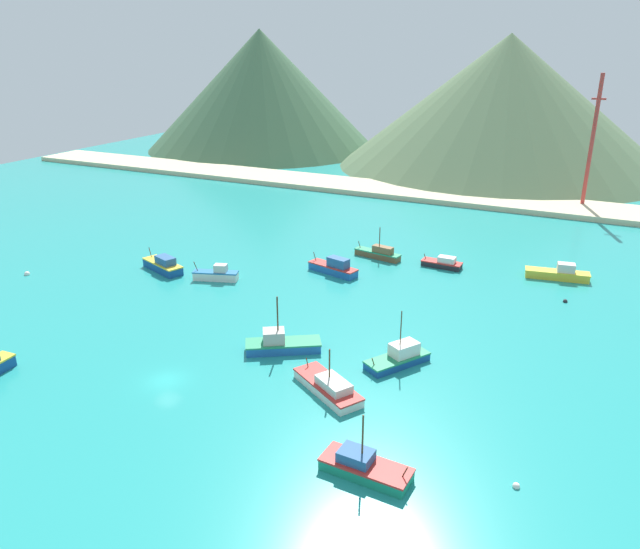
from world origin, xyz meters
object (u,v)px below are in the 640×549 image
(fishing_boat_1, at_px, (216,274))
(fishing_boat_12, at_px, (399,357))
(fishing_boat_4, at_px, (281,344))
(fishing_boat_6, at_px, (334,268))
(fishing_boat_11, at_px, (443,263))
(buoy_0, at_px, (516,486))
(fishing_boat_8, at_px, (559,274))
(buoy_2, at_px, (27,274))
(fishing_boat_0, at_px, (379,253))
(buoy_1, at_px, (565,301))
(fishing_boat_2, at_px, (163,265))
(fishing_boat_9, at_px, (329,386))
(radio_tower, at_px, (592,142))
(fishing_boat_3, at_px, (364,467))

(fishing_boat_1, distance_m, fishing_boat_12, 37.50)
(fishing_boat_4, distance_m, fishing_boat_12, 14.53)
(fishing_boat_6, relative_size, fishing_boat_11, 1.35)
(buoy_0, bearing_deg, fishing_boat_8, 91.87)
(buoy_2, bearing_deg, fishing_boat_0, 33.70)
(fishing_boat_0, relative_size, buoy_1, 13.32)
(buoy_1, bearing_deg, fishing_boat_2, -166.05)
(fishing_boat_6, bearing_deg, fishing_boat_12, -51.09)
(fishing_boat_8, bearing_deg, fishing_boat_0, -173.96)
(fishing_boat_4, height_order, fishing_boat_6, fishing_boat_4)
(fishing_boat_12, bearing_deg, fishing_boat_9, -117.43)
(fishing_boat_11, bearing_deg, buoy_2, -151.31)
(fishing_boat_4, relative_size, fishing_boat_8, 0.94)
(fishing_boat_1, distance_m, buoy_1, 53.33)
(fishing_boat_12, height_order, radio_tower, radio_tower)
(fishing_boat_1, relative_size, fishing_boat_2, 0.82)
(fishing_boat_2, distance_m, buoy_1, 63.38)
(fishing_boat_6, relative_size, buoy_1, 13.89)
(fishing_boat_3, xyz_separation_m, buoy_2, (-67.96, 21.54, -0.65))
(fishing_boat_3, height_order, fishing_boat_11, fishing_boat_3)
(buoy_1, relative_size, buoy_2, 0.75)
(fishing_boat_1, xyz_separation_m, buoy_1, (51.22, 14.81, -0.81))
(fishing_boat_4, bearing_deg, fishing_boat_2, 153.11)
(fishing_boat_11, distance_m, fishing_boat_12, 34.85)
(fishing_boat_4, distance_m, fishing_boat_11, 39.12)
(fishing_boat_8, distance_m, buoy_0, 53.34)
(fishing_boat_11, relative_size, fishing_boat_12, 0.81)
(buoy_0, xyz_separation_m, buoy_1, (0.17, 43.88, 0.00))
(fishing_boat_4, bearing_deg, fishing_boat_8, 55.01)
(radio_tower, bearing_deg, buoy_1, -88.50)
(fishing_boat_4, relative_size, fishing_boat_12, 1.13)
(fishing_boat_3, distance_m, fishing_boat_11, 55.14)
(fishing_boat_2, relative_size, radio_tower, 0.31)
(buoy_2, bearing_deg, fishing_boat_1, 21.60)
(buoy_2, bearing_deg, buoy_1, 18.16)
(fishing_boat_12, relative_size, buoy_1, 12.72)
(fishing_boat_0, xyz_separation_m, buoy_0, (31.31, -50.17, -0.77))
(fishing_boat_0, relative_size, fishing_boat_9, 0.90)
(fishing_boat_8, height_order, radio_tower, radio_tower)
(fishing_boat_9, bearing_deg, fishing_boat_0, 103.60)
(buoy_0, bearing_deg, buoy_1, 89.77)
(fishing_boat_2, xyz_separation_m, radio_tower, (59.98, 73.69, 14.04))
(fishing_boat_0, height_order, radio_tower, radio_tower)
(fishing_boat_6, bearing_deg, buoy_1, 6.53)
(fishing_boat_2, relative_size, fishing_boat_12, 1.08)
(fishing_boat_3, relative_size, buoy_1, 12.59)
(fishing_boat_8, xyz_separation_m, fishing_boat_12, (-14.18, -37.39, 0.03))
(buoy_2, distance_m, radio_tower, 116.88)
(fishing_boat_2, height_order, radio_tower, radio_tower)
(fishing_boat_11, xyz_separation_m, buoy_1, (20.10, -6.66, -0.62))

